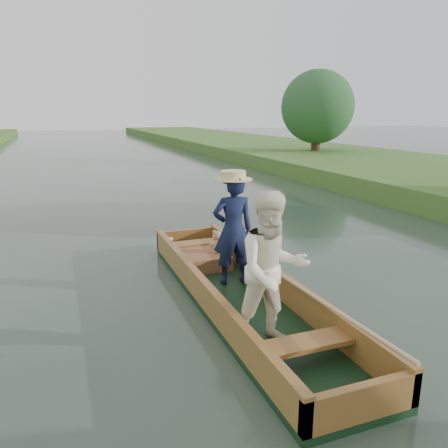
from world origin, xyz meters
name	(u,v)px	position (x,y,z in m)	size (l,w,h in m)	color
ground	(240,305)	(0.00, 0.00, 0.00)	(120.00, 120.00, 0.00)	#283D30
trees_far	(164,110)	(1.20, 9.10, 2.51)	(22.80, 17.68, 4.42)	#47331E
punt	(244,270)	(-0.04, -0.20, 0.56)	(1.12, 5.06, 1.71)	black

